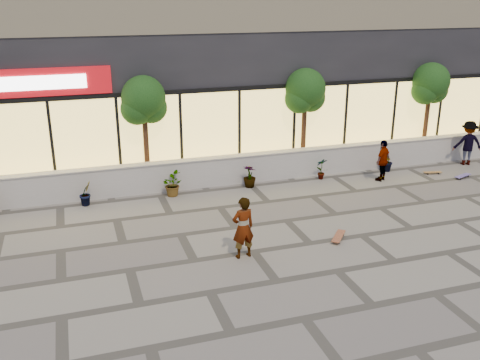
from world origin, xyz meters
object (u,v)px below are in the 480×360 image
object	(u,v)px
tree_mideast	(305,93)
skater_right_near	(383,160)
tree_east	(430,86)
skater_right_far	(468,143)
skateboard_center	(339,236)
skateboard_right_near	(433,172)
skateboard_right_far	(463,176)
skater_center	(243,228)
tree_midwest	(144,103)

from	to	relation	value
tree_mideast	skater_right_near	world-z (taller)	tree_mideast
tree_east	skater_right_far	size ratio (longest dim) A/B	2.22
skateboard_center	skateboard_right_near	size ratio (longest dim) A/B	1.13
skateboard_right_near	skateboard_right_far	size ratio (longest dim) A/B	0.86
skater_center	skater_right_near	distance (m)	7.92
skater_right_far	skateboard_right_near	world-z (taller)	skater_right_far
skateboard_right_far	skater_right_far	bearing A→B (deg)	28.90
tree_midwest	skateboard_right_far	xyz separation A→B (m)	(11.28, -2.78, -2.90)
skater_right_far	skateboard_right_near	bearing A→B (deg)	34.42
skater_center	skater_right_far	world-z (taller)	skater_right_far
skater_right_far	skateboard_center	bearing A→B (deg)	46.65
skateboard_center	tree_mideast	bearing A→B (deg)	25.13
skater_right_far	skateboard_right_far	size ratio (longest dim) A/B	2.11
tree_east	skateboard_right_near	size ratio (longest dim) A/B	5.47
tree_midwest	skater_right_far	size ratio (longest dim) A/B	2.22
tree_midwest	skater_center	bearing A→B (deg)	-76.50
tree_midwest	skateboard_right_near	bearing A→B (deg)	-11.00
tree_midwest	skateboard_right_far	bearing A→B (deg)	-13.82
skater_center	skateboard_center	size ratio (longest dim) A/B	2.05
tree_east	skater_right_far	bearing A→B (deg)	-53.90
skateboard_right_near	skater_center	bearing A→B (deg)	-143.04
tree_east	skateboard_right_far	distance (m)	4.02
skateboard_center	skateboard_right_far	distance (m)	7.65
tree_mideast	skater_center	xyz separation A→B (m)	(-4.50, -6.26, -2.15)
tree_east	skateboard_right_far	xyz separation A→B (m)	(-0.22, -2.78, -2.90)
tree_mideast	skater_center	bearing A→B (deg)	-125.72
tree_mideast	skateboard_right_near	bearing A→B (deg)	-24.40
skater_right_far	skater_right_near	bearing A→B (deg)	25.82
tree_mideast	skater_right_far	xyz separation A→B (m)	(6.52, -1.40, -2.10)
skater_center	tree_east	bearing A→B (deg)	-156.19
skater_right_near	skateboard_right_far	bearing A→B (deg)	135.48
tree_east	skateboard_center	size ratio (longest dim) A/B	4.82
skater_right_far	skateboard_center	size ratio (longest dim) A/B	2.18
skater_center	skateboard_right_far	distance (m)	10.41
tree_east	skater_center	size ratio (longest dim) A/B	2.35
skateboard_center	skateboard_right_far	world-z (taller)	skateboard_center
tree_mideast	skateboard_right_near	size ratio (longest dim) A/B	5.47
skater_center	skater_right_far	distance (m)	12.04
tree_midwest	tree_mideast	xyz separation A→B (m)	(6.00, 0.00, 0.00)
tree_midwest	skater_right_far	xyz separation A→B (m)	(12.52, -1.40, -2.10)
skater_right_far	skateboard_right_far	distance (m)	2.02
skater_right_far	skater_center	bearing A→B (deg)	40.59
tree_midwest	skateboard_right_near	world-z (taller)	tree_midwest
skateboard_right_far	tree_midwest	bearing A→B (deg)	147.06
skater_right_far	tree_midwest	bearing A→B (deg)	10.43
skateboard_right_near	skateboard_right_far	distance (m)	1.07
tree_east	skater_center	xyz separation A→B (m)	(-10.00, -6.26, -2.15)
skateboard_center	skateboard_right_far	xyz separation A→B (m)	(6.91, 3.30, -0.01)
tree_midwest	skater_center	xyz separation A→B (m)	(1.50, -6.26, -2.15)
skateboard_right_far	skater_center	bearing A→B (deg)	-179.53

